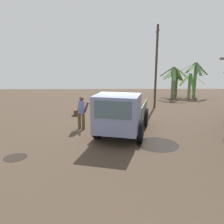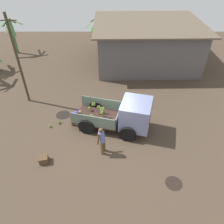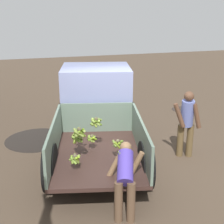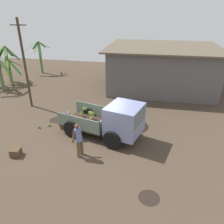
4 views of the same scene
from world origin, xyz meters
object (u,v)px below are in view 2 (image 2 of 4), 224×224
object	(u,v)px
utility_pole	(18,61)
person_worker_loading	(75,116)
person_foreground_visitor	(102,140)
cargo_truck	(128,115)
banana_bunch_on_ground_0	(50,126)
banana_bunch_on_ground_1	(59,122)
wooden_crate_0	(44,159)

from	to	relation	value
utility_pole	person_worker_loading	distance (m)	5.10
person_worker_loading	person_foreground_visitor	bearing A→B (deg)	-31.47
utility_pole	person_foreground_visitor	distance (m)	7.52
cargo_truck	person_foreground_visitor	size ratio (longest dim) A/B	2.84
utility_pole	banana_bunch_on_ground_0	world-z (taller)	utility_pole
person_worker_loading	banana_bunch_on_ground_1	bearing A→B (deg)	-166.12
person_worker_loading	banana_bunch_on_ground_0	bearing A→B (deg)	-151.95
utility_pole	wooden_crate_0	xyz separation A→B (m)	(2.39, -5.47, -2.87)
person_foreground_visitor	wooden_crate_0	size ratio (longest dim) A/B	3.77
person_foreground_visitor	person_worker_loading	distance (m)	2.76
banana_bunch_on_ground_0	banana_bunch_on_ground_1	xyz separation A→B (m)	(0.49, 0.33, 0.00)
person_worker_loading	banana_bunch_on_ground_0	distance (m)	1.73
wooden_crate_0	banana_bunch_on_ground_1	bearing A→B (deg)	85.92
banana_bunch_on_ground_0	banana_bunch_on_ground_1	distance (m)	0.60
cargo_truck	person_foreground_visitor	distance (m)	2.35
person_foreground_visitor	banana_bunch_on_ground_1	xyz separation A→B (m)	(-2.77, 2.32, -0.84)
utility_pole	person_worker_loading	xyz separation A→B (m)	(3.71, -2.63, -2.32)
utility_pole	banana_bunch_on_ground_0	distance (m)	4.60
utility_pole	person_worker_loading	bearing A→B (deg)	-35.33
person_foreground_visitor	utility_pole	bearing A→B (deg)	-18.86
banana_bunch_on_ground_0	cargo_truck	bearing A→B (deg)	-1.83
wooden_crate_0	banana_bunch_on_ground_0	bearing A→B (deg)	96.05
utility_pole	banana_bunch_on_ground_0	bearing A→B (deg)	-53.19
cargo_truck	banana_bunch_on_ground_0	xyz separation A→B (m)	(-4.72, 0.15, -0.99)
person_foreground_visitor	banana_bunch_on_ground_1	size ratio (longest dim) A/B	7.74
wooden_crate_0	cargo_truck	bearing A→B (deg)	29.34
utility_pole	person_foreground_visitor	bearing A→B (deg)	-41.79
person_foreground_visitor	banana_bunch_on_ground_0	xyz separation A→B (m)	(-3.27, 1.98, -0.84)
utility_pole	wooden_crate_0	distance (m)	6.63
person_foreground_visitor	banana_bunch_on_ground_1	distance (m)	3.71
utility_pole	wooden_crate_0	bearing A→B (deg)	-66.37
banana_bunch_on_ground_0	banana_bunch_on_ground_1	size ratio (longest dim) A/B	0.94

